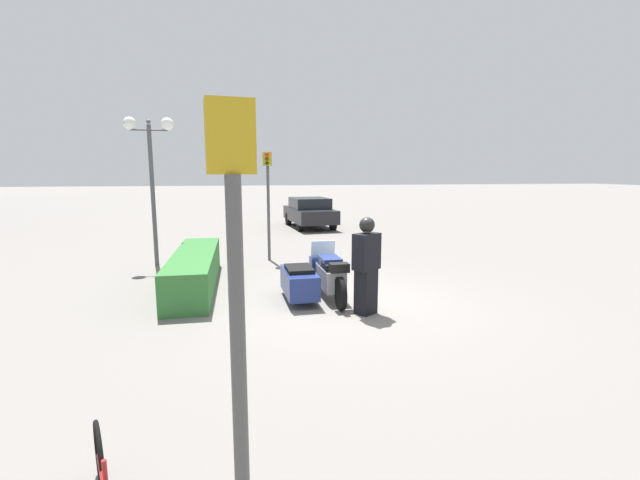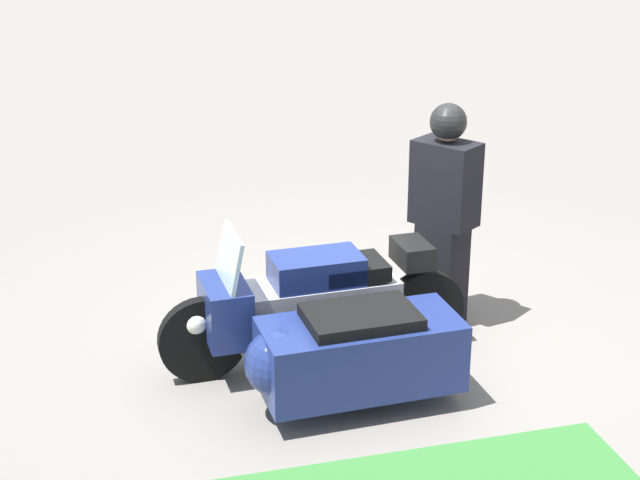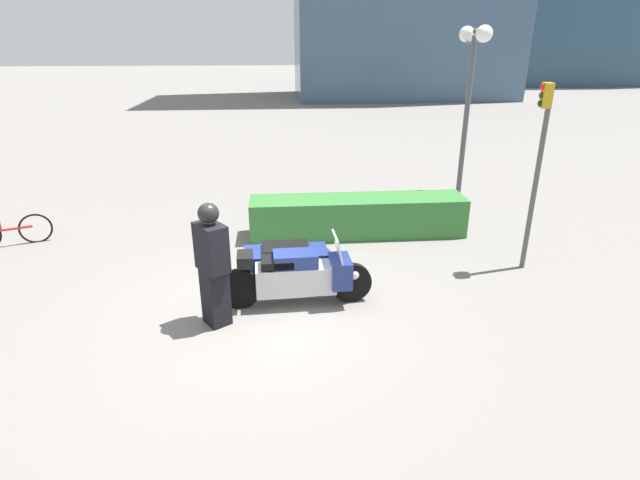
% 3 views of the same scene
% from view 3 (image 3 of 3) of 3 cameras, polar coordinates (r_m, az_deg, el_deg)
% --- Properties ---
extents(ground_plane, '(160.00, 160.00, 0.00)m').
position_cam_3_polar(ground_plane, '(7.91, -7.48, -8.28)').
color(ground_plane, slate).
extents(police_motorcycle, '(2.44, 1.30, 1.16)m').
position_cam_3_polar(police_motorcycle, '(8.22, -2.74, -3.18)').
color(police_motorcycle, black).
rests_on(police_motorcycle, ground).
extents(officer_rider, '(0.55, 0.60, 1.88)m').
position_cam_3_polar(officer_rider, '(7.30, -12.17, -2.50)').
color(officer_rider, black).
rests_on(officer_rider, ground).
extents(hedge_bush_curbside, '(4.59, 0.94, 0.83)m').
position_cam_3_polar(hedge_bush_curbside, '(10.79, 4.30, 2.73)').
color(hedge_bush_curbside, '#337033').
rests_on(hedge_bush_curbside, ground).
extents(twin_lamp_post, '(0.35, 1.36, 4.24)m').
position_cam_3_polar(twin_lamp_post, '(12.25, 16.88, 17.89)').
color(twin_lamp_post, '#4C4C51').
rests_on(twin_lamp_post, ground).
extents(traffic_light_near, '(0.22, 0.28, 3.30)m').
position_cam_3_polar(traffic_light_near, '(9.42, 23.75, 9.26)').
color(traffic_light_near, '#4C4C4C').
rests_on(traffic_light_near, ground).
extents(bicycle_parked, '(1.48, 0.61, 0.68)m').
position_cam_3_polar(bicycle_parked, '(11.99, -31.93, 0.80)').
color(bicycle_parked, black).
rests_on(bicycle_parked, ground).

